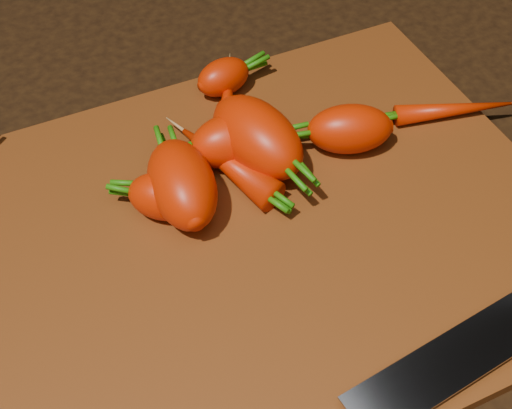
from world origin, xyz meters
name	(u,v)px	position (x,y,z in m)	size (l,w,h in m)	color
ground	(261,240)	(0.00, 0.00, -0.01)	(2.00, 2.00, 0.01)	black
cutting_board	(261,232)	(0.00, 0.00, 0.01)	(0.50, 0.40, 0.01)	#72330E
carrot_1	(163,197)	(-0.07, 0.05, 0.03)	(0.06, 0.04, 0.04)	red
carrot_2	(257,137)	(0.03, 0.07, 0.04)	(0.10, 0.06, 0.06)	red
carrot_3	(182,184)	(-0.05, 0.05, 0.04)	(0.09, 0.05, 0.05)	red
carrot_4	(232,140)	(0.01, 0.08, 0.04)	(0.08, 0.05, 0.05)	red
carrot_5	(223,77)	(0.04, 0.17, 0.03)	(0.05, 0.04, 0.04)	red
carrot_6	(350,129)	(0.11, 0.05, 0.03)	(0.08, 0.04, 0.04)	red
carrot_7	(227,107)	(0.03, 0.14, 0.02)	(0.11, 0.02, 0.02)	red
carrot_8	(454,110)	(0.22, 0.04, 0.02)	(0.11, 0.02, 0.02)	red
carrot_9	(227,163)	(0.00, 0.07, 0.03)	(0.11, 0.03, 0.03)	red
knife	(500,331)	(0.11, -0.17, 0.02)	(0.35, 0.07, 0.02)	gray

